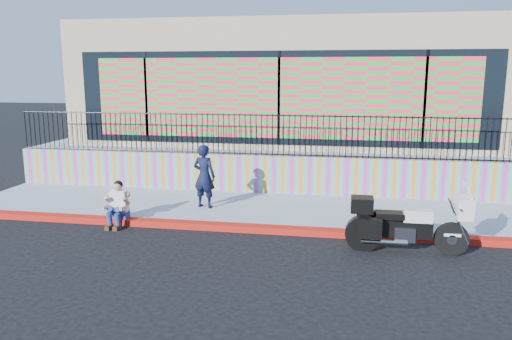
# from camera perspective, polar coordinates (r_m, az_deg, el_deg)

# --- Properties ---
(ground) EXTENTS (90.00, 90.00, 0.00)m
(ground) POSITION_cam_1_polar(r_m,az_deg,el_deg) (11.59, -0.21, -7.05)
(ground) COLOR black
(ground) RESTS_ON ground
(red_curb) EXTENTS (16.00, 0.30, 0.15)m
(red_curb) POSITION_cam_1_polar(r_m,az_deg,el_deg) (11.57, -0.21, -6.70)
(red_curb) COLOR red
(red_curb) RESTS_ON ground
(sidewalk) EXTENTS (16.00, 3.00, 0.15)m
(sidewalk) POSITION_cam_1_polar(r_m,az_deg,el_deg) (13.13, 1.10, -4.54)
(sidewalk) COLOR #8A92A5
(sidewalk) RESTS_ON ground
(mural_wall) EXTENTS (16.00, 0.20, 1.10)m
(mural_wall) POSITION_cam_1_polar(r_m,az_deg,el_deg) (14.52, 2.11, -0.49)
(mural_wall) COLOR #D63898
(mural_wall) RESTS_ON sidewalk
(metal_fence) EXTENTS (15.80, 0.04, 1.20)m
(metal_fence) POSITION_cam_1_polar(r_m,az_deg,el_deg) (14.33, 2.14, 4.02)
(metal_fence) COLOR black
(metal_fence) RESTS_ON mural_wall
(elevated_platform) EXTENTS (16.00, 10.00, 1.25)m
(elevated_platform) POSITION_cam_1_polar(r_m,az_deg,el_deg) (19.52, 4.22, 2.25)
(elevated_platform) COLOR #8A92A5
(elevated_platform) RESTS_ON ground
(storefront_building) EXTENTS (14.00, 8.06, 4.00)m
(storefront_building) POSITION_cam_1_polar(r_m,az_deg,el_deg) (19.07, 4.26, 9.96)
(storefront_building) COLOR tan
(storefront_building) RESTS_ON elevated_platform
(police_motorcycle) EXTENTS (2.40, 0.79, 1.49)m
(police_motorcycle) POSITION_cam_1_polar(r_m,az_deg,el_deg) (10.57, 16.68, -5.79)
(police_motorcycle) COLOR black
(police_motorcycle) RESTS_ON ground
(police_officer) EXTENTS (0.67, 0.51, 1.65)m
(police_officer) POSITION_cam_1_polar(r_m,az_deg,el_deg) (12.96, -5.94, -0.70)
(police_officer) COLOR black
(police_officer) RESTS_ON sidewalk
(seated_man) EXTENTS (0.54, 0.71, 1.06)m
(seated_man) POSITION_cam_1_polar(r_m,az_deg,el_deg) (12.30, -15.62, -4.21)
(seated_man) COLOR navy
(seated_man) RESTS_ON ground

